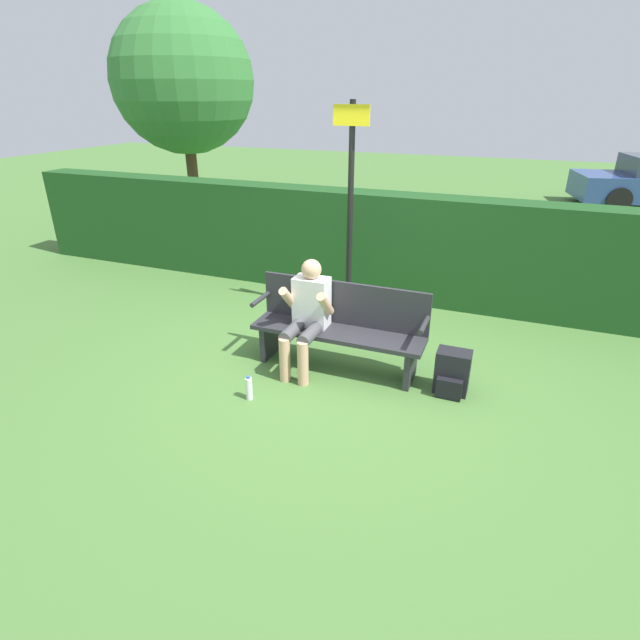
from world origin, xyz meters
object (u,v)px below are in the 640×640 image
park_bench (340,326)px  backpack (452,373)px  signpost (350,202)px  water_bottle (249,388)px  person_seated (307,312)px  tree (183,81)px

park_bench → backpack: 1.21m
backpack → signpost: bearing=137.7°
backpack → water_bottle: size_ratio=1.75×
person_seated → backpack: size_ratio=2.66×
signpost → tree: (-4.55, 3.31, 1.39)m
person_seated → backpack: (1.48, 0.05, -0.42)m
person_seated → signpost: 1.66m
water_bottle → park_bench: bearing=58.5°
backpack → water_bottle: backpack is taller
park_bench → water_bottle: 1.14m
park_bench → backpack: park_bench is taller
water_bottle → signpost: signpost is taller
signpost → tree: size_ratio=0.61×
park_bench → water_bottle: size_ratio=7.29×
person_seated → tree: 6.96m
signpost → backpack: bearing=-42.3°
signpost → tree: tree is taller
person_seated → backpack: bearing=1.8°
tree → person_seated: bearing=-45.9°
backpack → water_bottle: 1.94m
water_bottle → signpost: size_ratio=0.10×
backpack → water_bottle: (-1.75, -0.83, -0.09)m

